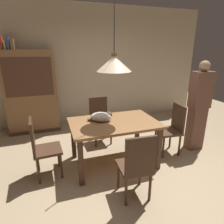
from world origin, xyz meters
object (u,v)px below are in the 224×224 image
Objects in this scene: book_red_tall at (2,42)px; chair_left_side at (41,146)px; cat_sleeping at (102,117)px; person_standing at (199,107)px; pendant_lamp at (114,64)px; hutch_bookcase at (32,94)px; chair_right_side at (172,127)px; book_brown_thick at (13,44)px; chair_far_back at (100,118)px; book_yellow_short at (5,45)px; chair_near_front at (137,164)px; dining_table at (114,128)px; book_blue_wide at (8,43)px.

chair_left_side is at bearing -71.97° from book_red_tall.
person_standing is at bearing -3.13° from cat_sleeping.
chair_left_side is 0.72× the size of pendant_lamp.
hutch_bookcase reaches higher than cat_sleeping.
pendant_lamp is (1.13, 0.00, 1.15)m from chair_left_side.
chair_right_side is 1.00× the size of chair_left_side.
book_brown_thick is (-1.38, 1.81, 1.13)m from cat_sleeping.
chair_far_back is 4.65× the size of book_yellow_short.
chair_right_side is 3.70m from book_yellow_short.
chair_near_front is at bearing -57.94° from book_red_tall.
chair_right_side is at bearing 37.56° from chair_near_front.
chair_near_front is 1.91m from person_standing.
chair_near_front is at bearing -58.79° from book_yellow_short.
hutch_bookcase is at bearing 122.30° from cat_sleeping.
chair_left_side is at bearing -179.99° from person_standing.
hutch_bookcase is at bearing 124.69° from dining_table.
person_standing reaches higher than chair_near_front.
chair_right_side is 3.60m from book_brown_thick.
chair_near_front is at bearing -152.35° from person_standing.
chair_left_side is 1.00× the size of chair_near_front.
book_brown_thick is (-0.43, 1.92, 1.45)m from chair_left_side.
chair_near_front is 3.56m from book_yellow_short.
book_blue_wide reaches higher than person_standing.
person_standing is (3.36, -1.92, -1.09)m from book_yellow_short.
book_yellow_short is at bearing 150.30° from person_standing.
chair_right_side is 1.43m from chair_near_front.
person_standing is (3.22, -1.92, -1.11)m from book_brown_thick.
dining_table is 5.00× the size of book_red_tall.
chair_far_back is (-1.13, 0.89, 0.00)m from chair_right_side.
chair_near_front is at bearing -142.44° from chair_right_side.
chair_far_back is (1.13, 0.88, 0.00)m from chair_left_side.
book_yellow_short is 0.07m from book_blue_wide.
book_yellow_short is (-1.69, 1.91, 0.28)m from pendant_lamp.
book_yellow_short is (-0.57, 1.92, 1.43)m from chair_left_side.
dining_table is 1.67m from person_standing.
book_red_tall reaches higher than hutch_bookcase.
chair_right_side is at bearing -33.66° from book_red_tall.
book_red_tall is at bearing 179.80° from hutch_bookcase.
dining_table is at bearing 179.65° from chair_right_side.
cat_sleeping is at bearing 175.49° from chair_right_side.
dining_table is 2.86m from book_yellow_short.
chair_right_side is 0.72× the size of pendant_lamp.
chair_left_side is 0.55× the size of person_standing.
chair_left_side is 1.96m from hutch_bookcase.
person_standing is at bearing -27.93° from chair_far_back.
book_red_tall reaches higher than chair_far_back.
chair_far_back is at bearing -38.00° from hutch_bookcase.
pendant_lamp is 1.85m from person_standing.
hutch_bookcase is at bearing -0.28° from book_blue_wide.
book_red_tall is at bearing 122.06° from chair_near_front.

